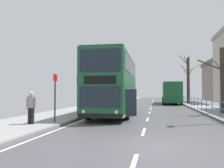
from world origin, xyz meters
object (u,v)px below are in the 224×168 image
(double_decker_bus_main, at_px, (114,85))
(pedestrian_companion, at_px, (31,106))
(bus_stop_sign_near, at_px, (55,92))
(bare_tree_far_00, at_px, (222,78))
(background_bus_far_lane, at_px, (171,92))
(bare_tree_far_01, at_px, (188,79))

(double_decker_bus_main, height_order, pedestrian_companion, double_decker_bus_main)
(bus_stop_sign_near, relative_size, bare_tree_far_00, 0.48)
(bus_stop_sign_near, bearing_deg, double_decker_bus_main, 68.95)
(bare_tree_far_00, bearing_deg, bus_stop_sign_near, -144.34)
(background_bus_far_lane, distance_m, bus_stop_sign_near, 25.90)
(bus_stop_sign_near, xyz_separation_m, bare_tree_far_00, (10.36, 7.43, 1.07))
(background_bus_far_lane, bearing_deg, bare_tree_far_00, -81.02)
(double_decker_bus_main, xyz_separation_m, bare_tree_far_01, (7.84, 18.49, 1.36))
(double_decker_bus_main, distance_m, bare_tree_far_01, 20.13)
(bare_tree_far_00, xyz_separation_m, bare_tree_far_01, (-0.30, 16.80, 0.85))
(background_bus_far_lane, relative_size, bus_stop_sign_near, 4.20)
(double_decker_bus_main, xyz_separation_m, background_bus_far_lane, (5.41, 19.01, -0.58))
(background_bus_far_lane, distance_m, bare_tree_far_01, 3.15)
(bare_tree_far_00, height_order, bare_tree_far_01, bare_tree_far_01)
(background_bus_far_lane, xyz_separation_m, bare_tree_far_01, (2.44, -0.52, 1.94))
(background_bus_far_lane, relative_size, pedestrian_companion, 6.60)
(double_decker_bus_main, bearing_deg, background_bus_far_lane, 74.11)
(double_decker_bus_main, relative_size, bare_tree_far_00, 1.98)
(pedestrian_companion, height_order, bare_tree_far_00, bare_tree_far_00)
(pedestrian_companion, xyz_separation_m, bus_stop_sign_near, (0.86, 0.92, 0.67))
(pedestrian_companion, bearing_deg, bare_tree_far_00, 36.68)
(double_decker_bus_main, distance_m, bare_tree_far_00, 8.34)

